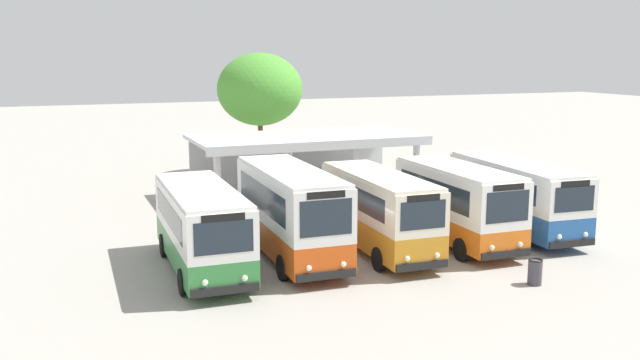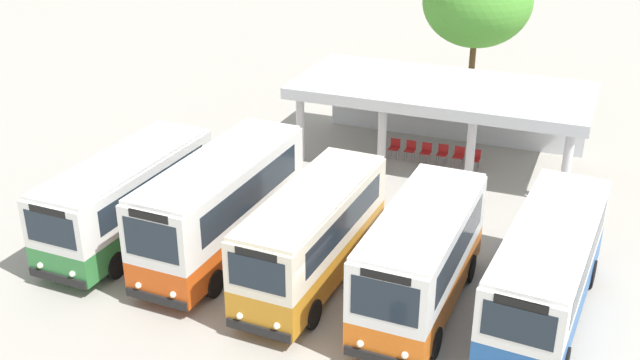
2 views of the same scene
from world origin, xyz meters
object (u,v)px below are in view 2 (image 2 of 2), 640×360
waiting_chair_end_by_column (395,146)px  waiting_chair_second_from_end (410,148)px  city_bus_middle_cream (313,233)px  waiting_chair_middle_seat (426,151)px  waiting_chair_far_end_seat (475,158)px  city_bus_second_in_row (222,203)px  waiting_chair_fifth_seat (459,155)px  waiting_chair_fourth_seat (443,152)px  city_bus_fourth_amber (421,256)px  city_bus_fifth_blue (547,268)px  city_bus_nearest_orange (128,195)px

waiting_chair_end_by_column → waiting_chair_second_from_end: same height
city_bus_middle_cream → waiting_chair_middle_seat: size_ratio=8.74×
waiting_chair_second_from_end → waiting_chair_far_end_seat: (2.84, 0.01, 0.00)m
city_bus_second_in_row → waiting_chair_fifth_seat: size_ratio=9.39×
waiting_chair_fifth_seat → waiting_chair_fourth_seat: bearing=-179.0°
waiting_chair_far_end_seat → waiting_chair_fifth_seat: bearing=173.7°
city_bus_second_in_row → waiting_chair_second_from_end: city_bus_second_in_row is taller
city_bus_fourth_amber → waiting_chair_fourth_seat: (-1.97, 11.15, -1.28)m
waiting_chair_fifth_seat → city_bus_middle_cream: bearing=-101.6°
city_bus_fifth_blue → waiting_chair_fifth_seat: (-4.78, 10.34, -1.21)m
city_bus_nearest_orange → city_bus_fourth_amber: (10.55, -0.35, 0.09)m
waiting_chair_middle_seat → waiting_chair_fourth_seat: size_ratio=1.00×
city_bus_fifth_blue → city_bus_second_in_row: bearing=-179.5°
city_bus_second_in_row → city_bus_fifth_blue: 10.55m
waiting_chair_end_by_column → city_bus_fourth_amber: bearing=-69.6°
city_bus_second_in_row → waiting_chair_end_by_column: size_ratio=9.39×
city_bus_nearest_orange → waiting_chair_far_end_seat: city_bus_nearest_orange is taller
waiting_chair_far_end_seat → city_bus_fourth_amber: bearing=-87.2°
waiting_chair_fifth_seat → waiting_chair_far_end_seat: bearing=-6.3°
city_bus_second_in_row → city_bus_fourth_amber: 7.07m
city_bus_fourth_amber → waiting_chair_fourth_seat: 11.40m
city_bus_fourth_amber → city_bus_fifth_blue: size_ratio=0.85×
city_bus_nearest_orange → waiting_chair_end_by_column: bearing=58.9°
city_bus_fourth_amber → waiting_chair_second_from_end: (-3.39, 11.07, -1.28)m
waiting_chair_middle_seat → waiting_chair_fifth_seat: same height
city_bus_fifth_blue → city_bus_nearest_orange: bearing=-178.1°
city_bus_nearest_orange → waiting_chair_far_end_seat: 14.72m
waiting_chair_fifth_seat → waiting_chair_end_by_column: bearing=-177.3°
city_bus_second_in_row → waiting_chair_far_end_seat: size_ratio=9.39×
city_bus_nearest_orange → waiting_chair_fifth_seat: (9.29, 10.81, -1.19)m
city_bus_second_in_row → waiting_chair_middle_seat: 11.30m
city_bus_middle_cream → waiting_chair_far_end_seat: size_ratio=8.74×
city_bus_second_in_row → city_bus_fifth_blue: city_bus_second_in_row is taller
city_bus_fifth_blue → waiting_chair_end_by_column: city_bus_fifth_blue is taller
city_bus_fifth_blue → waiting_chair_end_by_column: (-7.62, 10.21, -1.21)m
waiting_chair_second_from_end → waiting_chair_fourth_seat: bearing=3.2°
city_bus_fourth_amber → waiting_chair_fifth_seat: (-1.26, 11.16, -1.28)m
waiting_chair_end_by_column → waiting_chair_fifth_seat: bearing=2.7°
city_bus_nearest_orange → city_bus_fifth_blue: city_bus_fifth_blue is taller
city_bus_nearest_orange → city_bus_fourth_amber: city_bus_fourth_amber is taller
city_bus_fifth_blue → waiting_chair_fourth_seat: bearing=118.0°
city_bus_fourth_amber → city_bus_fifth_blue: city_bus_fourth_amber is taller
waiting_chair_middle_seat → waiting_chair_fourth_seat: 0.72m
waiting_chair_fifth_seat → waiting_chair_far_end_seat: (0.71, -0.08, 0.00)m
waiting_chair_fifth_seat → city_bus_nearest_orange: bearing=-130.7°
waiting_chair_second_from_end → waiting_chair_fifth_seat: same height
waiting_chair_end_by_column → waiting_chair_second_from_end: 0.71m
waiting_chair_fourth_seat → waiting_chair_far_end_seat: same height
city_bus_fourth_amber → city_bus_nearest_orange: bearing=178.1°
waiting_chair_fourth_seat → waiting_chair_far_end_seat: (1.42, -0.07, 0.00)m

